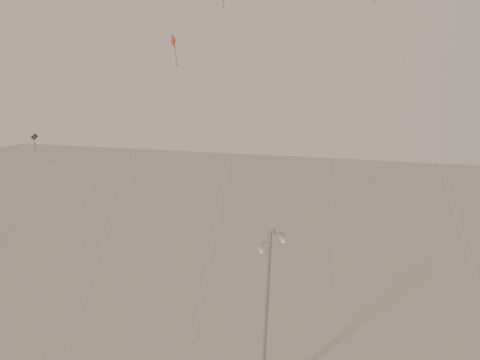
# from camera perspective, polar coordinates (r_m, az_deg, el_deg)

# --- Properties ---
(street_lamp) EXTENTS (1.56, 0.86, 10.18)m
(street_lamp) POSITION_cam_1_polar(r_m,az_deg,el_deg) (25.86, 3.35, -15.95)
(street_lamp) COLOR #94979C
(street_lamp) RESTS_ON ground
(kite_0) EXTENTS (3.37, 8.20, 29.56)m
(kite_0) POSITION_cam_1_polar(r_m,az_deg,el_deg) (40.37, -14.30, 20.01)
(kite_0) COLOR #982E16
(kite_0) RESTS_ON ground
(kite_1) EXTENTS (6.95, 15.47, 24.34)m
(kite_1) POSITION_cam_1_polar(r_m,az_deg,el_deg) (32.62, -7.73, 11.73)
(kite_1) COLOR #282521
(kite_1) RESTS_ON ground
(kite_3) EXTENTS (4.32, 9.55, 20.07)m
(kite_3) POSITION_cam_1_polar(r_m,az_deg,el_deg) (27.00, -11.76, 5.88)
(kite_3) COLOR #982E16
(kite_3) RESTS_ON ground
(kite_4) EXTENTS (8.79, 9.26, 24.26)m
(kite_4) POSITION_cam_1_polar(r_m,az_deg,el_deg) (28.79, 19.60, 13.73)
(kite_4) COLOR #282521
(kite_4) RESTS_ON ground
(kite_6) EXTENTS (2.84, 4.46, 13.37)m
(kite_6) POSITION_cam_1_polar(r_m,az_deg,el_deg) (39.96, -25.04, -0.24)
(kite_6) COLOR #282521
(kite_6) RESTS_ON ground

